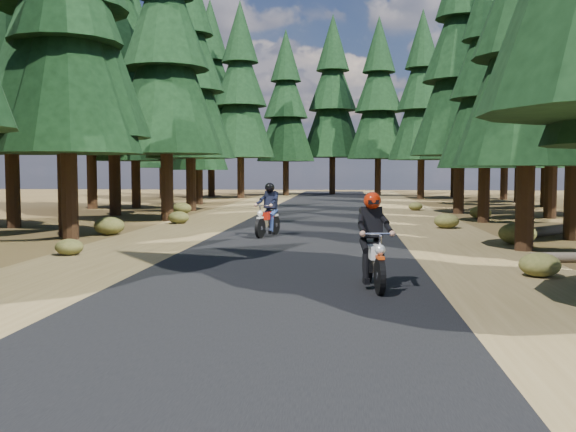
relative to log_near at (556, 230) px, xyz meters
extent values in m
plane|color=#463119|center=(-8.37, -9.20, -0.16)|extent=(120.00, 120.00, 0.00)
cube|color=black|center=(-8.37, -4.20, -0.15)|extent=(6.00, 100.00, 0.01)
cube|color=brown|center=(-12.97, -4.20, -0.16)|extent=(3.20, 100.00, 0.01)
cube|color=brown|center=(-3.77, -4.20, -0.16)|extent=(3.20, 100.00, 0.01)
cylinder|color=black|center=(-15.63, -3.02, 2.51)|extent=(0.51, 0.51, 5.34)
cone|color=black|center=(-15.63, -3.02, 5.85)|extent=(4.54, 4.54, 6.68)
cylinder|color=black|center=(-2.32, -4.72, 2.10)|extent=(0.48, 0.48, 4.52)
cone|color=black|center=(-2.32, -4.72, 4.92)|extent=(3.84, 3.84, 5.65)
cylinder|color=black|center=(-16.08, -2.23, 3.05)|extent=(0.56, 0.56, 6.43)
cone|color=black|center=(-16.08, -2.23, 7.07)|extent=(5.46, 5.46, 8.03)
cylinder|color=black|center=(-0.09, -1.81, 2.76)|extent=(0.53, 0.53, 5.84)
cylinder|color=black|center=(-19.50, 0.73, 2.62)|extent=(0.52, 0.52, 5.56)
cone|color=black|center=(-19.50, 0.73, 6.10)|extent=(4.73, 4.73, 6.95)
cylinder|color=black|center=(-14.73, 4.69, 2.70)|extent=(0.53, 0.53, 5.72)
cone|color=black|center=(-14.73, 4.69, 6.27)|extent=(4.86, 4.86, 7.15)
cone|color=black|center=(-14.73, 4.69, 8.85)|extent=(3.72, 3.72, 5.15)
cylinder|color=black|center=(-1.39, 4.87, 2.09)|extent=(0.48, 0.48, 4.51)
cone|color=black|center=(-1.39, 4.87, 4.91)|extent=(3.83, 3.83, 5.64)
cone|color=black|center=(-1.39, 4.87, 6.94)|extent=(2.93, 2.93, 4.06)
cylinder|color=black|center=(-18.13, 7.65, 3.02)|extent=(0.55, 0.55, 6.37)
cone|color=black|center=(-18.13, 7.65, 7.00)|extent=(5.41, 5.41, 7.96)
cone|color=black|center=(-18.13, 7.65, 9.87)|extent=(4.14, 4.14, 5.73)
cylinder|color=black|center=(2.11, 7.61, 3.08)|extent=(0.56, 0.56, 6.47)
cone|color=black|center=(2.11, 7.61, 7.12)|extent=(5.50, 5.50, 8.09)
cylinder|color=black|center=(-15.37, 11.56, 2.66)|extent=(0.53, 0.53, 5.64)
cone|color=black|center=(-15.37, 11.56, 6.18)|extent=(4.79, 4.79, 7.05)
cone|color=black|center=(-15.37, 11.56, 8.72)|extent=(3.67, 3.67, 5.08)
cylinder|color=black|center=(-1.44, 10.54, 2.75)|extent=(0.53, 0.53, 5.83)
cone|color=black|center=(-1.44, 10.54, 6.40)|extent=(4.95, 4.95, 7.29)
cone|color=black|center=(-1.44, 10.54, 9.02)|extent=(3.79, 3.79, 5.25)
cylinder|color=black|center=(-19.23, 14.02, 2.56)|extent=(0.52, 0.52, 5.45)
cone|color=black|center=(-19.23, 14.02, 5.97)|extent=(4.63, 4.63, 6.81)
cone|color=black|center=(-19.23, 14.02, 8.42)|extent=(3.54, 3.54, 4.90)
cone|color=black|center=(-19.23, 14.02, 10.87)|extent=(2.45, 2.45, 4.09)
cylinder|color=black|center=(3.15, 14.95, 2.15)|extent=(0.48, 0.48, 4.61)
cone|color=black|center=(3.15, 14.95, 5.03)|extent=(3.92, 3.92, 5.77)
cone|color=black|center=(3.15, 14.95, 7.11)|extent=(3.00, 3.00, 4.15)
cone|color=black|center=(3.15, 14.95, 9.18)|extent=(2.08, 2.08, 3.46)
cylinder|color=black|center=(-16.49, 18.26, 2.05)|extent=(0.48, 0.48, 4.42)
cone|color=black|center=(-16.49, 18.26, 4.81)|extent=(3.76, 3.76, 5.52)
cone|color=black|center=(-16.49, 18.26, 6.80)|extent=(2.87, 2.87, 3.98)
cone|color=black|center=(-16.49, 18.26, 8.79)|extent=(1.99, 1.99, 3.31)
cylinder|color=black|center=(-0.03, 19.21, 2.72)|extent=(0.53, 0.53, 5.76)
cone|color=black|center=(-0.03, 19.21, 6.32)|extent=(4.90, 4.90, 7.21)
cone|color=black|center=(-0.03, 19.21, 8.92)|extent=(3.75, 3.75, 5.19)
cone|color=black|center=(-0.03, 19.21, 11.51)|extent=(2.59, 2.59, 4.32)
cylinder|color=black|center=(-20.16, 23.57, 2.21)|extent=(0.49, 0.49, 4.75)
cone|color=black|center=(-20.16, 23.57, 5.18)|extent=(4.04, 4.04, 5.93)
cone|color=black|center=(-20.16, 23.57, 7.32)|extent=(3.09, 3.09, 4.27)
cone|color=black|center=(-20.16, 23.57, 9.45)|extent=(2.14, 2.14, 3.56)
cylinder|color=black|center=(4.65, 22.89, 2.67)|extent=(0.53, 0.53, 5.66)
cone|color=black|center=(4.65, 22.89, 6.21)|extent=(4.81, 4.81, 7.07)
cone|color=black|center=(4.65, 22.89, 8.75)|extent=(3.68, 3.68, 5.09)
cone|color=black|center=(4.65, 22.89, 11.30)|extent=(2.55, 2.55, 4.24)
cylinder|color=black|center=(-21.37, 12.80, 3.04)|extent=(0.56, 0.56, 6.40)
cone|color=black|center=(-21.37, 12.80, 7.04)|extent=(5.44, 5.44, 8.00)
cone|color=black|center=(-21.37, 12.80, 9.92)|extent=(4.16, 4.16, 5.76)
cylinder|color=black|center=(4.63, 16.80, 2.84)|extent=(0.54, 0.54, 6.00)
cone|color=black|center=(4.63, 16.80, 6.59)|extent=(5.10, 5.10, 7.50)
cone|color=black|center=(4.63, 16.80, 9.29)|extent=(3.90, 3.90, 5.40)
cylinder|color=black|center=(-15.37, 27.80, 3.04)|extent=(0.56, 0.56, 6.40)
cone|color=black|center=(-15.37, 27.80, 7.04)|extent=(5.44, 5.44, 8.00)
cone|color=black|center=(-15.37, 27.80, 9.92)|extent=(4.16, 4.16, 5.76)
cone|color=black|center=(-15.37, 27.80, 12.80)|extent=(2.88, 2.88, 4.80)
cylinder|color=black|center=(-1.37, 27.80, 2.84)|extent=(0.54, 0.54, 6.00)
cone|color=black|center=(-1.37, 27.80, 6.59)|extent=(5.10, 5.10, 7.50)
cone|color=black|center=(-1.37, 27.80, 9.29)|extent=(3.90, 3.90, 5.40)
cone|color=black|center=(-1.37, 27.80, 11.99)|extent=(2.70, 2.70, 4.50)
cylinder|color=black|center=(-18.37, 30.80, 3.24)|extent=(0.57, 0.57, 6.80)
cone|color=black|center=(-18.37, 30.80, 7.49)|extent=(5.78, 5.78, 8.50)
cone|color=black|center=(-18.37, 30.80, 10.55)|extent=(4.42, 4.42, 6.12)
cone|color=black|center=(-18.37, 30.80, 13.61)|extent=(3.06, 3.06, 5.10)
cylinder|color=black|center=(1.63, 30.80, 3.04)|extent=(0.56, 0.56, 6.40)
cone|color=black|center=(1.63, 30.80, 7.04)|extent=(5.44, 5.44, 8.00)
cone|color=black|center=(1.63, 30.80, 9.92)|extent=(4.16, 4.16, 5.76)
cone|color=black|center=(1.63, 30.80, 12.80)|extent=(2.88, 2.88, 4.80)
cylinder|color=black|center=(-12.37, 33.80, 2.84)|extent=(0.54, 0.54, 6.00)
cone|color=black|center=(-12.37, 33.80, 6.59)|extent=(5.10, 5.10, 7.50)
cone|color=black|center=(-12.37, 33.80, 9.29)|extent=(3.90, 3.90, 5.40)
cone|color=black|center=(-12.37, 33.80, 11.99)|extent=(2.70, 2.70, 4.50)
cylinder|color=black|center=(-4.37, 33.80, 3.04)|extent=(0.56, 0.56, 6.40)
cone|color=black|center=(-4.37, 33.80, 7.04)|extent=(5.44, 5.44, 8.00)
cone|color=black|center=(-4.37, 33.80, 9.92)|extent=(4.16, 4.16, 5.76)
cone|color=black|center=(-4.37, 33.80, 12.80)|extent=(2.88, 2.88, 4.80)
cylinder|color=black|center=(-8.37, 36.80, 3.24)|extent=(0.57, 0.57, 6.80)
cone|color=black|center=(-8.37, 36.80, 7.49)|extent=(5.78, 5.78, 8.50)
cone|color=black|center=(-8.37, 36.80, 10.55)|extent=(4.42, 4.42, 6.12)
cone|color=black|center=(-8.37, 36.80, 13.61)|extent=(3.06, 3.06, 5.10)
cylinder|color=black|center=(-21.37, 26.80, 2.64)|extent=(0.52, 0.52, 5.60)
cone|color=black|center=(-21.37, 26.80, 6.14)|extent=(4.76, 4.76, 7.00)
cone|color=black|center=(-21.37, 26.80, 8.66)|extent=(3.64, 3.64, 5.04)
cone|color=black|center=(-21.37, 26.80, 11.18)|extent=(2.52, 2.52, 4.20)
cylinder|color=black|center=(4.63, 26.80, 2.84)|extent=(0.54, 0.54, 6.00)
cone|color=black|center=(4.63, 26.80, 6.59)|extent=(5.10, 5.10, 7.50)
cone|color=black|center=(4.63, 26.80, 9.29)|extent=(3.90, 3.90, 5.40)
cone|color=black|center=(4.63, 26.80, 11.99)|extent=(2.70, 2.70, 4.50)
cylinder|color=#4C4233|center=(0.00, 0.00, 0.00)|extent=(4.07, 4.20, 0.32)
ellipsoid|color=#474C1E|center=(-1.09, 6.92, 0.13)|extent=(0.96, 0.96, 0.57)
ellipsoid|color=#474C1E|center=(-3.16, -9.06, 0.08)|extent=(0.81, 0.81, 0.49)
ellipsoid|color=#474C1E|center=(-3.33, 12.84, 0.07)|extent=(0.75, 0.75, 0.45)
ellipsoid|color=#474C1E|center=(-2.11, -3.27, 0.16)|extent=(1.06, 1.06, 0.64)
ellipsoid|color=#474C1E|center=(-13.81, 3.09, 0.09)|extent=(0.84, 0.84, 0.50)
ellipsoid|color=#474C1E|center=(-14.93, -1.57, 0.14)|extent=(1.00, 1.00, 0.60)
ellipsoid|color=#474C1E|center=(-14.02, -6.71, 0.05)|extent=(0.69, 0.69, 0.42)
ellipsoid|color=#474C1E|center=(-3.33, 1.93, 0.12)|extent=(0.92, 0.92, 0.55)
ellipsoid|color=#474C1E|center=(-15.14, 8.61, 0.13)|extent=(0.98, 0.98, 0.59)
cube|color=black|center=(-6.55, -10.69, 1.02)|extent=(0.42, 0.29, 0.56)
sphere|color=#A21C06|center=(-6.55, -10.69, 1.43)|extent=(0.35, 0.35, 0.31)
cube|color=black|center=(-9.58, -1.70, 1.02)|extent=(0.44, 0.33, 0.56)
sphere|color=black|center=(-9.58, -1.70, 1.43)|extent=(0.39, 0.39, 0.31)
camera|label=1|loc=(-7.04, -22.23, 1.96)|focal=40.00mm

